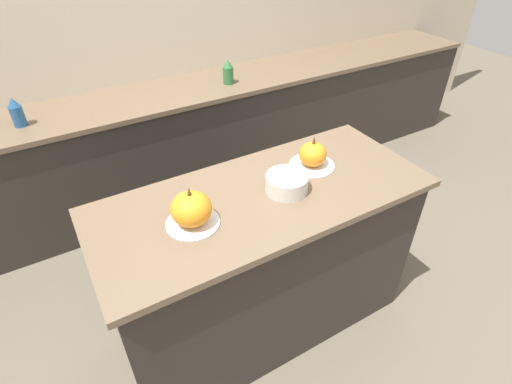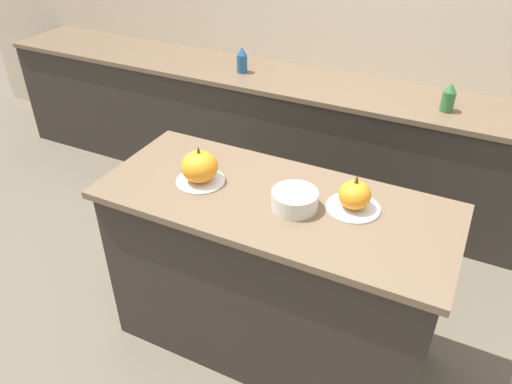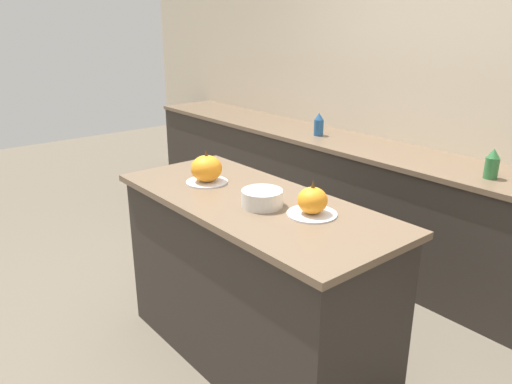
# 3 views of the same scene
# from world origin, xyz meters

# --- Properties ---
(ground_plane) EXTENTS (12.00, 12.00, 0.00)m
(ground_plane) POSITION_xyz_m (0.00, 0.00, 0.00)
(ground_plane) COLOR #665B4C
(wall_back) EXTENTS (8.00, 0.06, 2.50)m
(wall_back) POSITION_xyz_m (0.00, 1.81, 1.25)
(wall_back) COLOR beige
(wall_back) RESTS_ON ground_plane
(kitchen_island) EXTENTS (1.63, 0.69, 0.96)m
(kitchen_island) POSITION_xyz_m (0.00, 0.00, 0.48)
(kitchen_island) COLOR #2D2823
(kitchen_island) RESTS_ON ground_plane
(back_counter) EXTENTS (6.00, 0.60, 0.91)m
(back_counter) POSITION_xyz_m (0.00, 1.48, 0.46)
(back_counter) COLOR #2D2823
(back_counter) RESTS_ON ground_plane
(pumpkin_cake_left) EXTENTS (0.23, 0.23, 0.19)m
(pumpkin_cake_left) POSITION_xyz_m (-0.37, -0.03, 1.03)
(pumpkin_cake_left) COLOR silver
(pumpkin_cake_left) RESTS_ON kitchen_island
(pumpkin_cake_right) EXTENTS (0.24, 0.24, 0.17)m
(pumpkin_cake_right) POSITION_xyz_m (0.34, 0.08, 1.02)
(pumpkin_cake_right) COLOR silver
(pumpkin_cake_right) RESTS_ON kitchen_island
(bottle_tall) EXTENTS (0.08, 0.08, 0.18)m
(bottle_tall) POSITION_xyz_m (0.54, 1.41, 1.00)
(bottle_tall) COLOR #2D6B38
(bottle_tall) RESTS_ON back_counter
(bottle_short) EXTENTS (0.08, 0.08, 0.19)m
(bottle_short) POSITION_xyz_m (-0.92, 1.45, 1.00)
(bottle_short) COLOR #235184
(bottle_short) RESTS_ON back_counter
(mixing_bowl) EXTENTS (0.20, 0.20, 0.08)m
(mixing_bowl) POSITION_xyz_m (0.11, -0.03, 1.00)
(mixing_bowl) COLOR beige
(mixing_bowl) RESTS_ON kitchen_island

